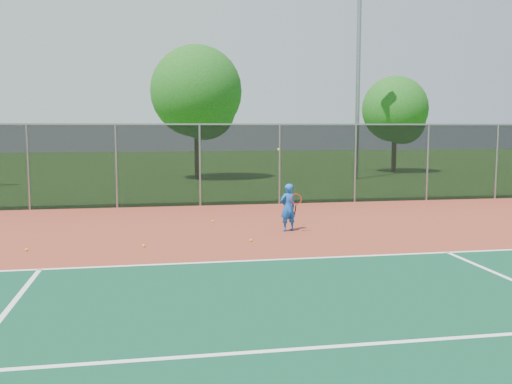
% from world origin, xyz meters
% --- Properties ---
extents(ground, '(120.00, 120.00, 0.00)m').
position_xyz_m(ground, '(0.00, 0.00, 0.00)').
color(ground, '#295C1A').
rests_on(ground, ground).
extents(court_apron, '(30.00, 20.00, 0.02)m').
position_xyz_m(court_apron, '(0.00, 2.00, 0.01)').
color(court_apron, brown).
rests_on(court_apron, ground).
extents(fence_back, '(30.00, 0.06, 3.03)m').
position_xyz_m(fence_back, '(0.00, 12.00, 1.56)').
color(fence_back, black).
rests_on(fence_back, court_apron).
extents(tennis_player, '(0.59, 0.64, 2.32)m').
position_xyz_m(tennis_player, '(-1.00, 6.38, 0.69)').
color(tennis_player, blue).
rests_on(tennis_player, court_apron).
extents(practice_ball_1, '(0.07, 0.07, 0.07)m').
position_xyz_m(practice_ball_1, '(-4.95, 4.89, 0.06)').
color(practice_ball_1, '#BFD018').
rests_on(practice_ball_1, court_apron).
extents(practice_ball_3, '(0.07, 0.07, 0.07)m').
position_xyz_m(practice_ball_3, '(-2.27, 5.09, 0.06)').
color(practice_ball_3, '#BFD018').
rests_on(practice_ball_3, court_apron).
extents(practice_ball_4, '(0.07, 0.07, 0.07)m').
position_xyz_m(practice_ball_4, '(-2.93, 8.20, 0.06)').
color(practice_ball_4, '#BFD018').
rests_on(practice_ball_4, court_apron).
extents(practice_ball_5, '(0.07, 0.07, 0.07)m').
position_xyz_m(practice_ball_5, '(-7.65, 4.92, 0.06)').
color(practice_ball_5, '#BFD018').
rests_on(practice_ball_5, court_apron).
extents(floodlight_n, '(0.90, 0.40, 11.47)m').
position_xyz_m(floodlight_n, '(6.51, 21.43, 6.50)').
color(floodlight_n, gray).
rests_on(floodlight_n, ground).
extents(tree_back_left, '(5.04, 5.04, 7.40)m').
position_xyz_m(tree_back_left, '(-2.19, 22.75, 4.64)').
color(tree_back_left, '#322212').
rests_on(tree_back_left, ground).
extents(tree_back_mid, '(4.18, 4.18, 6.14)m').
position_xyz_m(tree_back_mid, '(10.61, 25.39, 3.85)').
color(tree_back_mid, '#322212').
rests_on(tree_back_mid, ground).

